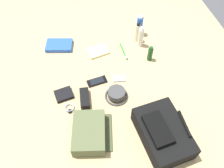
% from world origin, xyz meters
% --- Properties ---
extents(ground_plane, '(2.64, 2.02, 0.02)m').
position_xyz_m(ground_plane, '(0.00, 0.00, -0.01)').
color(ground_plane, tan).
rests_on(ground_plane, ground).
extents(backpack, '(0.37, 0.27, 0.14)m').
position_xyz_m(backpack, '(0.40, 0.19, 0.06)').
color(backpack, black).
rests_on(backpack, ground_plane).
extents(toiletry_pouch, '(0.27, 0.26, 0.09)m').
position_xyz_m(toiletry_pouch, '(0.30, -0.20, 0.04)').
color(toiletry_pouch, '#56603D').
rests_on(toiletry_pouch, ground_plane).
extents(bucket_hat, '(0.15, 0.15, 0.06)m').
position_xyz_m(bucket_hat, '(0.07, 0.01, 0.02)').
color(bucket_hat, '#424242').
rests_on(bucket_hat, ground_plane).
extents(deodorant_spray, '(0.04, 0.04, 0.17)m').
position_xyz_m(deodorant_spray, '(-0.46, 0.32, 0.08)').
color(deodorant_spray, blue).
rests_on(deodorant_spray, ground_plane).
extents(lotion_bottle, '(0.03, 0.03, 0.16)m').
position_xyz_m(lotion_bottle, '(-0.39, 0.28, 0.08)').
color(lotion_bottle, beige).
rests_on(lotion_bottle, ground_plane).
extents(toothpaste_tube, '(0.04, 0.04, 0.17)m').
position_xyz_m(toothpaste_tube, '(-0.34, 0.29, 0.08)').
color(toothpaste_tube, white).
rests_on(toothpaste_tube, ground_plane).
extents(shampoo_bottle, '(0.03, 0.03, 0.12)m').
position_xyz_m(shampoo_bottle, '(-0.19, 0.32, 0.06)').
color(shampoo_bottle, '#19471E').
rests_on(shampoo_bottle, ground_plane).
extents(paperback_novel, '(0.16, 0.22, 0.03)m').
position_xyz_m(paperback_novel, '(-0.46, -0.30, 0.01)').
color(paperback_novel, blue).
rests_on(paperback_novel, ground_plane).
extents(cell_phone, '(0.07, 0.14, 0.01)m').
position_xyz_m(cell_phone, '(-0.07, -0.09, 0.01)').
color(cell_phone, black).
rests_on(cell_phone, ground_plane).
extents(media_player, '(0.06, 0.09, 0.01)m').
position_xyz_m(media_player, '(-0.06, 0.06, 0.01)').
color(media_player, '#B7B7BC').
rests_on(media_player, ground_plane).
extents(wristwatch, '(0.07, 0.06, 0.01)m').
position_xyz_m(wristwatch, '(0.10, -0.29, 0.01)').
color(wristwatch, '#99999E').
rests_on(wristwatch, ground_plane).
extents(toothbrush, '(0.17, 0.02, 0.02)m').
position_xyz_m(toothbrush, '(-0.29, 0.16, 0.01)').
color(toothbrush, '#198C33').
rests_on(toothbrush, ground_plane).
extents(wallet, '(0.11, 0.12, 0.02)m').
position_xyz_m(wallet, '(-0.01, -0.31, 0.01)').
color(wallet, black).
rests_on(wallet, ground_plane).
extents(notepad, '(0.14, 0.17, 0.02)m').
position_xyz_m(notepad, '(-0.34, -0.03, 0.01)').
color(notepad, beige).
rests_on(notepad, ground_plane).
extents(sunglasses_case, '(0.14, 0.07, 0.04)m').
position_xyz_m(sunglasses_case, '(0.06, -0.19, 0.02)').
color(sunglasses_case, black).
rests_on(sunglasses_case, ground_plane).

